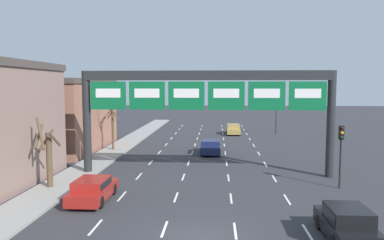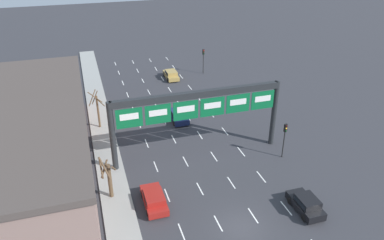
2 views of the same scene
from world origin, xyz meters
name	(u,v)px [view 2 (image 2 of 2)]	position (x,y,z in m)	size (l,w,h in m)	color
ground_plane	(241,227)	(0.00, 0.00, 0.00)	(220.00, 220.00, 0.00)	#333338
lane_dashes	(193,147)	(0.00, 13.50, 0.00)	(10.02, 67.00, 0.01)	white
sign_gantry	(198,108)	(0.00, 11.68, 5.95)	(18.70, 0.70, 7.79)	#232628
building_near	(14,189)	(-17.55, 5.28, 4.18)	(12.44, 16.72, 8.34)	gray
building_far	(40,106)	(-16.44, 22.17, 3.69)	(10.17, 13.63, 7.37)	#9E6651
car_black	(306,204)	(6.39, 0.20, 0.81)	(1.82, 3.94, 1.53)	black
car_navy	(178,115)	(0.19, 20.55, 0.74)	(1.94, 4.31, 1.39)	#19234C
car_gold	(171,74)	(3.07, 35.52, 0.76)	(1.85, 4.40, 1.42)	#A88947
car_red	(154,199)	(-6.40, 4.96, 0.72)	(1.90, 4.34, 1.35)	maroon
traffic_light_near_gantry	(203,56)	(8.99, 36.29, 3.08)	(0.30, 0.35, 4.29)	black
traffic_light_mid_block	(285,134)	(8.82, 8.66, 2.96)	(0.30, 0.35, 4.12)	black
tree_bare_closest	(109,177)	(-10.08, 7.25, 2.36)	(1.52, 1.63, 4.54)	brown
tree_bare_second	(97,108)	(-9.87, 21.54, 2.79)	(1.99, 2.06, 5.17)	brown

